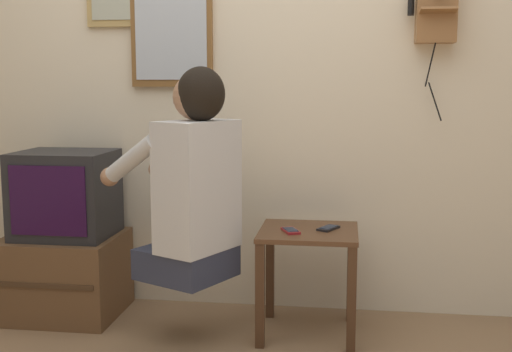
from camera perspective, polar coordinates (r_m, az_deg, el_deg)
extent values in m
cube|color=beige|center=(3.36, -0.24, 9.76)|extent=(6.80, 0.05, 2.55)
cube|color=#51331E|center=(3.02, 4.70, -4.99)|extent=(0.46, 0.44, 0.02)
cube|color=#452B1A|center=(2.92, 0.36, -10.58)|extent=(0.04, 0.04, 0.48)
cube|color=#452B1A|center=(2.90, 8.50, -10.83)|extent=(0.04, 0.04, 0.48)
cube|color=#452B1A|center=(3.29, 1.26, -8.43)|extent=(0.04, 0.04, 0.48)
cube|color=#452B1A|center=(3.27, 8.45, -8.62)|extent=(0.04, 0.04, 0.48)
cube|color=#2D3347|center=(2.98, -6.20, -7.62)|extent=(0.48, 0.47, 0.14)
cube|color=silver|center=(2.85, -5.21, -0.89)|extent=(0.36, 0.43, 0.58)
sphere|color=#A37556|center=(2.82, -5.32, 7.03)|extent=(0.21, 0.21, 0.21)
ellipsoid|color=black|center=(2.80, -4.91, 7.28)|extent=(0.28, 0.29, 0.24)
cylinder|color=silver|center=(2.89, -11.04, 1.42)|extent=(0.32, 0.21, 0.24)
cylinder|color=silver|center=(3.12, -6.94, 2.00)|extent=(0.32, 0.21, 0.24)
sphere|color=#A37556|center=(3.01, -12.87, -0.07)|extent=(0.09, 0.09, 0.09)
sphere|color=#A37556|center=(3.22, -8.78, 0.59)|extent=(0.09, 0.09, 0.09)
cube|color=brown|center=(3.49, -16.66, -8.41)|extent=(0.58, 0.49, 0.41)
cube|color=#432E1C|center=(3.27, -18.52, -9.25)|extent=(0.52, 0.01, 0.02)
cube|color=#232326|center=(3.39, -16.56, -1.53)|extent=(0.47, 0.39, 0.43)
cube|color=#280F33|center=(3.21, -18.04, -2.13)|extent=(0.38, 0.01, 0.34)
cube|color=olive|center=(3.29, 15.75, 14.72)|extent=(0.19, 0.11, 0.39)
cube|color=olive|center=(3.20, 15.93, 14.01)|extent=(0.17, 0.07, 0.03)
cylinder|color=black|center=(3.28, 13.62, 14.48)|extent=(0.03, 0.03, 0.09)
cylinder|color=black|center=(3.25, 15.25, 9.58)|extent=(0.04, 0.04, 0.22)
cylinder|color=black|center=(3.26, 15.62, 6.39)|extent=(0.07, 0.06, 0.19)
cube|color=brown|center=(3.42, -7.54, 13.99)|extent=(0.43, 0.03, 0.73)
cube|color=#B2BCC6|center=(3.41, -7.62, 14.02)|extent=(0.38, 0.01, 0.66)
cube|color=maroon|center=(2.97, 3.09, -4.88)|extent=(0.10, 0.14, 0.01)
cube|color=black|center=(2.97, 3.09, -4.76)|extent=(0.08, 0.11, 0.00)
cube|color=black|center=(3.04, 6.45, -4.63)|extent=(0.11, 0.14, 0.01)
cube|color=black|center=(3.03, 6.45, -4.52)|extent=(0.09, 0.11, 0.00)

